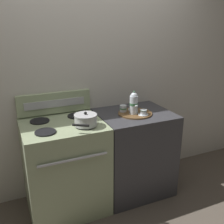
{
  "coord_description": "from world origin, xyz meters",
  "views": [
    {
      "loc": [
        -0.88,
        -2.28,
        1.83
      ],
      "look_at": [
        0.09,
        -0.09,
        1.01
      ],
      "focal_mm": 42.0,
      "sensor_mm": 36.0,
      "label": 1
    }
  ],
  "objects_px": {
    "teacup_left": "(133,107)",
    "teacup_right": "(143,112)",
    "teapot": "(134,103)",
    "creamer_jug": "(123,108)",
    "saucepan": "(86,120)",
    "stove": "(65,167)",
    "serving_tray": "(135,113)"
  },
  "relations": [
    {
      "from": "creamer_jug",
      "to": "saucepan",
      "type": "bearing_deg",
      "value": -157.11
    },
    {
      "from": "teacup_right",
      "to": "creamer_jug",
      "type": "bearing_deg",
      "value": 128.25
    },
    {
      "from": "teacup_left",
      "to": "teacup_right",
      "type": "relative_size",
      "value": 1.0
    },
    {
      "from": "stove",
      "to": "teapot",
      "type": "xyz_separation_m",
      "value": [
        0.73,
        -0.05,
        0.59
      ]
    },
    {
      "from": "stove",
      "to": "teacup_right",
      "type": "distance_m",
      "value": 0.96
    },
    {
      "from": "stove",
      "to": "teapot",
      "type": "height_order",
      "value": "teapot"
    },
    {
      "from": "teapot",
      "to": "creamer_jug",
      "type": "height_order",
      "value": "teapot"
    },
    {
      "from": "teapot",
      "to": "stove",
      "type": "bearing_deg",
      "value": 176.17
    },
    {
      "from": "serving_tray",
      "to": "creamer_jug",
      "type": "bearing_deg",
      "value": 139.54
    },
    {
      "from": "stove",
      "to": "teacup_left",
      "type": "xyz_separation_m",
      "value": [
        0.79,
        0.07,
        0.5
      ]
    },
    {
      "from": "stove",
      "to": "serving_tray",
      "type": "xyz_separation_m",
      "value": [
        0.76,
        -0.03,
        0.47
      ]
    },
    {
      "from": "saucepan",
      "to": "teacup_left",
      "type": "bearing_deg",
      "value": 19.66
    },
    {
      "from": "serving_tray",
      "to": "teacup_right",
      "type": "distance_m",
      "value": 0.11
    },
    {
      "from": "serving_tray",
      "to": "saucepan",
      "type": "bearing_deg",
      "value": -168.24
    },
    {
      "from": "saucepan",
      "to": "creamer_jug",
      "type": "relative_size",
      "value": 4.07
    },
    {
      "from": "teacup_left",
      "to": "creamer_jug",
      "type": "relative_size",
      "value": 1.41
    },
    {
      "from": "stove",
      "to": "saucepan",
      "type": "height_order",
      "value": "saucepan"
    },
    {
      "from": "saucepan",
      "to": "creamer_jug",
      "type": "distance_m",
      "value": 0.52
    },
    {
      "from": "stove",
      "to": "serving_tray",
      "type": "height_order",
      "value": "serving_tray"
    },
    {
      "from": "teapot",
      "to": "teacup_right",
      "type": "relative_size",
      "value": 2.33
    },
    {
      "from": "teacup_right",
      "to": "creamer_jug",
      "type": "height_order",
      "value": "creamer_jug"
    },
    {
      "from": "stove",
      "to": "teacup_right",
      "type": "height_order",
      "value": "teacup_right"
    },
    {
      "from": "stove",
      "to": "saucepan",
      "type": "bearing_deg",
      "value": -39.37
    },
    {
      "from": "saucepan",
      "to": "teacup_left",
      "type": "distance_m",
      "value": 0.64
    },
    {
      "from": "serving_tray",
      "to": "creamer_jug",
      "type": "xyz_separation_m",
      "value": [
        -0.1,
        0.08,
        0.04
      ]
    },
    {
      "from": "stove",
      "to": "teacup_right",
      "type": "relative_size",
      "value": 9.01
    },
    {
      "from": "stove",
      "to": "creamer_jug",
      "type": "height_order",
      "value": "creamer_jug"
    },
    {
      "from": "saucepan",
      "to": "teacup_left",
      "type": "height_order",
      "value": "saucepan"
    },
    {
      "from": "teacup_left",
      "to": "creamer_jug",
      "type": "bearing_deg",
      "value": -174.27
    },
    {
      "from": "teacup_left",
      "to": "teacup_right",
      "type": "bearing_deg",
      "value": -84.72
    },
    {
      "from": "serving_tray",
      "to": "creamer_jug",
      "type": "relative_size",
      "value": 4.8
    },
    {
      "from": "serving_tray",
      "to": "teacup_right",
      "type": "relative_size",
      "value": 3.4
    }
  ]
}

